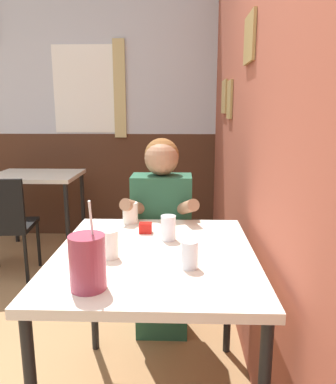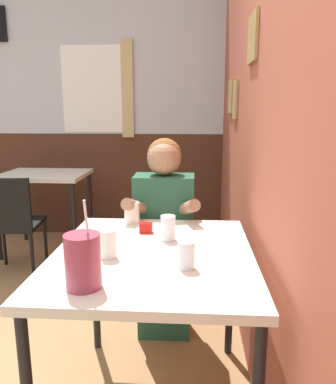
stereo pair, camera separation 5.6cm
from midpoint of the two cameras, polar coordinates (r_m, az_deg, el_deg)
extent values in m
cube|color=#9E4C38|center=(2.59, 10.21, 12.33)|extent=(0.06, 4.71, 2.70)
cube|color=olive|center=(2.12, 11.53, 21.96)|extent=(0.02, 0.26, 0.24)
cube|color=olive|center=(2.80, 8.79, 13.74)|extent=(0.02, 0.21, 0.27)
cube|color=olive|center=(3.14, 8.05, 14.17)|extent=(0.02, 0.28, 0.26)
cube|color=silver|center=(4.09, -11.65, 19.96)|extent=(5.48, 0.06, 1.60)
cube|color=#472819|center=(4.13, -10.84, 1.07)|extent=(5.48, 0.06, 1.10)
cube|color=white|center=(4.05, -13.12, 14.99)|extent=(0.62, 0.01, 0.87)
cube|color=tan|center=(3.96, -7.81, 15.26)|extent=(0.12, 0.02, 0.97)
cube|color=beige|center=(1.59, -3.09, -9.72)|extent=(0.83, 0.95, 0.04)
cylinder|color=black|center=(2.20, -12.07, -14.38)|extent=(0.04, 0.04, 0.73)
cylinder|color=black|center=(2.15, 8.41, -14.84)|extent=(0.04, 0.04, 0.73)
cube|color=beige|center=(3.70, -19.87, 2.36)|extent=(0.79, 0.61, 0.04)
cylinder|color=black|center=(3.43, -15.52, -4.70)|extent=(0.04, 0.04, 0.73)
cylinder|color=black|center=(4.16, -22.67, -2.22)|extent=(0.04, 0.04, 0.73)
cylinder|color=black|center=(3.92, -13.23, -2.43)|extent=(0.04, 0.04, 0.73)
cube|color=black|center=(3.31, -23.67, -4.75)|extent=(0.44, 0.44, 0.04)
cylinder|color=black|center=(3.49, -19.56, -7.43)|extent=(0.03, 0.03, 0.41)
cylinder|color=black|center=(3.17, -21.29, -9.60)|extent=(0.03, 0.03, 0.41)
cube|color=#235138|center=(2.37, -1.63, -15.92)|extent=(0.31, 0.20, 0.45)
cube|color=#235138|center=(2.18, -1.71, -4.44)|extent=(0.34, 0.20, 0.54)
sphere|color=brown|center=(2.12, -1.73, 5.60)|extent=(0.19, 0.19, 0.19)
sphere|color=#9E7051|center=(2.10, -1.77, 5.13)|extent=(0.19, 0.19, 0.19)
cylinder|color=#9E7051|center=(2.02, -5.82, -2.32)|extent=(0.14, 0.27, 0.15)
cylinder|color=#9E7051|center=(2.00, 1.91, -2.39)|extent=(0.14, 0.27, 0.15)
cylinder|color=#99384C|center=(1.28, -13.42, -10.39)|extent=(0.12, 0.12, 0.18)
cylinder|color=white|center=(1.23, -12.94, -4.28)|extent=(0.01, 0.04, 0.14)
cylinder|color=silver|center=(1.70, -0.91, -5.50)|extent=(0.07, 0.07, 0.11)
cylinder|color=silver|center=(1.52, -9.93, -7.88)|extent=(0.07, 0.07, 0.11)
cylinder|color=silver|center=(1.97, -6.60, -3.17)|extent=(0.08, 0.08, 0.11)
cylinder|color=silver|center=(1.41, 2.13, -9.54)|extent=(0.06, 0.06, 0.11)
cube|color=#B7140F|center=(1.81, -4.34, -5.49)|extent=(0.06, 0.04, 0.05)
cube|color=yellow|center=(1.63, -11.86, -7.76)|extent=(0.06, 0.04, 0.05)
camera|label=1|loc=(0.03, -90.95, -0.21)|focal=35.00mm
camera|label=2|loc=(0.03, 89.05, 0.21)|focal=35.00mm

